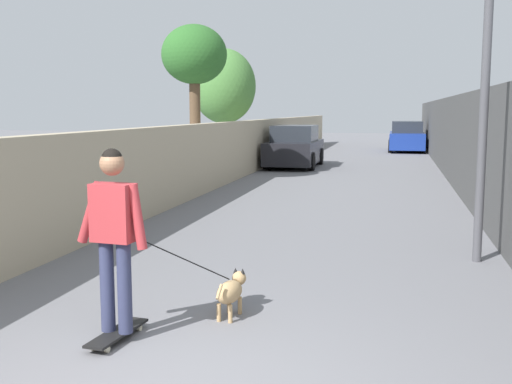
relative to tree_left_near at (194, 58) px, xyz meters
The scene contains 11 objects.
ground_plane 5.45m from the tree_left_near, 76.04° to the right, with size 80.00×80.00×0.00m, color slate.
wall_left 2.94m from the tree_left_near, 142.28° to the right, with size 48.00×0.30×1.76m, color tan.
fence_right 7.69m from the tree_left_near, 97.83° to the right, with size 48.00×0.30×2.50m, color #4C4C4C.
tree_left_near is the anchor object (origin of this frame).
tree_left_mid 6.08m from the tree_left_near, ahead, with size 2.43×2.43×4.40m.
lamp_post 10.35m from the tree_left_near, 139.47° to the right, with size 0.36×0.36×4.65m.
skateboard 12.61m from the tree_left_near, 165.01° to the right, with size 0.82×0.28×0.08m.
person_skateboarder 12.37m from the tree_left_near, 165.01° to the right, with size 0.26×0.72×1.68m.
dog 12.01m from the tree_left_near, 159.87° to the right, with size 1.19×0.98×1.06m.
car_near 6.73m from the tree_left_near, 18.34° to the right, with size 4.02×1.80×1.54m.
car_far 17.11m from the tree_left_near, 21.26° to the right, with size 4.21×1.80×1.54m.
Camera 1 is at (-3.69, -1.55, 2.09)m, focal length 43.05 mm.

